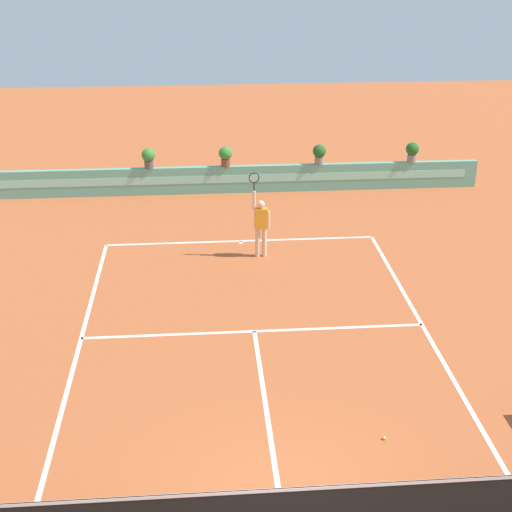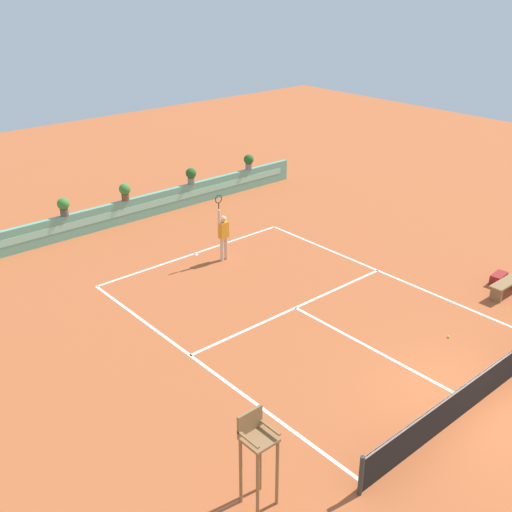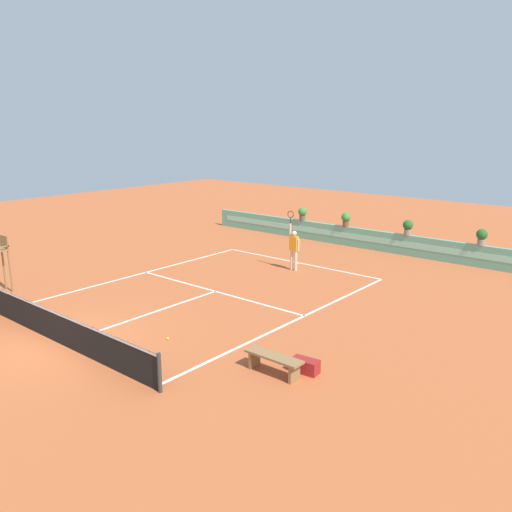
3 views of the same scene
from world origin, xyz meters
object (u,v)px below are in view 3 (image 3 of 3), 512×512
potted_plant_centre (346,219)px  umpire_chair (0,257)px  bench_courtside (274,360)px  potted_plant_far_right (482,236)px  potted_plant_left (302,213)px  tennis_ball_near_baseline (168,339)px  tennis_player (294,247)px  gear_bag (305,366)px  potted_plant_right (408,226)px

potted_plant_centre → umpire_chair: bearing=-111.1°
bench_courtside → potted_plant_far_right: bearing=87.3°
umpire_chair → potted_plant_left: 15.44m
umpire_chair → tennis_ball_near_baseline: umpire_chair is taller
umpire_chair → tennis_player: (6.63, 9.47, -0.29)m
umpire_chair → potted_plant_far_right: size_ratio=2.96×
umpire_chair → potted_plant_far_right: (12.64, 15.13, 0.07)m
tennis_player → potted_plant_far_right: (6.01, 5.66, 0.36)m
gear_bag → potted_plant_centre: size_ratio=0.97×
tennis_player → tennis_ball_near_baseline: bearing=-79.2°
gear_bag → potted_plant_centre: bearing=116.7°
bench_courtside → tennis_ball_near_baseline: 3.76m
potted_plant_centre → potted_plant_far_right: (6.80, 0.00, 0.00)m
umpire_chair → bench_courtside: umpire_chair is taller
gear_bag → potted_plant_right: 13.80m
umpire_chair → potted_plant_left: bearing=78.4°
potted_plant_centre → potted_plant_left: bearing=180.0°
potted_plant_left → gear_bag: bearing=-54.7°
umpire_chair → potted_plant_centre: bearing=68.9°
potted_plant_centre → potted_plant_right: same height
tennis_player → umpire_chair: bearing=-125.0°
tennis_ball_near_baseline → tennis_player: bearing=100.8°
bench_courtside → gear_bag: bearing=46.4°
potted_plant_left → tennis_player: bearing=-58.2°
umpire_chair → potted_plant_left: umpire_chair is taller
bench_courtside → potted_plant_centre: (-6.15, 13.92, 1.04)m
bench_courtside → tennis_player: tennis_player is taller
gear_bag → bench_courtside: bearing=-133.6°
tennis_player → potted_plant_right: bearing=65.3°
potted_plant_far_right → tennis_player: bearing=-136.8°
potted_plant_left → potted_plant_far_right: (9.53, 0.00, 0.00)m
tennis_player → potted_plant_far_right: size_ratio=3.57×
potted_plant_right → tennis_player: bearing=-114.7°
tennis_player → potted_plant_right: size_ratio=3.57×
tennis_ball_near_baseline → potted_plant_centre: (-2.41, 14.20, 1.38)m
potted_plant_right → potted_plant_left: size_ratio=1.00×
umpire_chair → potted_plant_far_right: 19.71m
gear_bag → potted_plant_left: potted_plant_left is taller
bench_courtside → potted_plant_right: (-2.77, 13.92, 1.04)m
bench_courtside → potted_plant_far_right: 13.98m
potted_plant_centre → potted_plant_far_right: 6.80m
tennis_ball_near_baseline → potted_plant_right: bearing=86.1°
gear_bag → tennis_ball_near_baseline: (-4.30, -0.87, -0.15)m
bench_courtside → tennis_ball_near_baseline: size_ratio=23.53×
gear_bag → tennis_player: size_ratio=0.27×
umpire_chair → potted_plant_centre: size_ratio=2.96×
umpire_chair → bench_courtside: (12.00, 1.20, -0.97)m
bench_courtside → potted_plant_left: size_ratio=2.21×
tennis_ball_near_baseline → potted_plant_right: size_ratio=0.09×
potted_plant_right → potted_plant_far_right: bearing=0.0°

